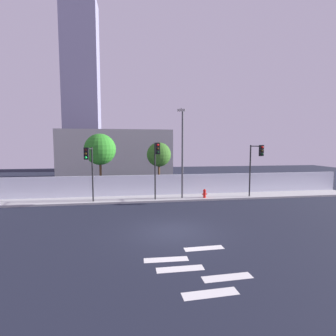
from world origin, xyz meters
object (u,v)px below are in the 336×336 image
Objects in this scene: traffic_light_right at (156,159)px; roadside_tree_midleft at (159,155)px; fire_hydrant at (205,193)px; roadside_tree_leftmost at (100,149)px; traffic_light_center at (256,159)px; street_lamp_curbside at (182,148)px; traffic_light_left at (89,162)px.

roadside_tree_midleft is at bearing 80.61° from traffic_light_right.
roadside_tree_leftmost is at bearing 159.00° from fire_hydrant.
fire_hydrant is 10.26m from roadside_tree_leftmost.
traffic_light_right reaches higher than fire_hydrant.
roadside_tree_leftmost is at bearing 140.14° from traffic_light_right.
traffic_light_right is 5.16m from fire_hydrant.
traffic_light_center is 6.04× the size of fire_hydrant.
roadside_tree_leftmost is (-8.95, 3.43, 3.67)m from fire_hydrant.
roadside_tree_midleft is at bearing 151.00° from traffic_light_center.
street_lamp_curbside is at bearing 172.88° from traffic_light_center.
roadside_tree_leftmost is at bearing 84.54° from traffic_light_left.
traffic_light_left is at bearing -95.46° from roadside_tree_leftmost.
traffic_light_right is 6.28× the size of fire_hydrant.
roadside_tree_midleft is (-1.54, 3.49, -0.71)m from street_lamp_curbside.
fire_hydrant is (9.33, 0.60, -2.75)m from traffic_light_left.
roadside_tree_midleft is (5.45, -0.00, -0.51)m from roadside_tree_leftmost.
fire_hydrant is (4.16, 0.56, -3.00)m from traffic_light_right.
fire_hydrant is (1.96, 0.05, -3.87)m from street_lamp_curbside.
traffic_light_left is at bearing -179.54° from traffic_light_right.
street_lamp_curbside is at bearing -26.53° from roadside_tree_leftmost.
roadside_tree_leftmost reaches higher than traffic_light_center.
street_lamp_curbside is 3.88m from roadside_tree_midleft.
traffic_light_center is 8.77m from roadside_tree_midleft.
traffic_light_center is 0.96× the size of traffic_light_right.
traffic_light_left is 0.88× the size of roadside_tree_midleft.
roadside_tree_leftmost is at bearing 162.04° from traffic_light_center.
roadside_tree_leftmost reaches higher than traffic_light_right.
traffic_light_center is 0.92× the size of roadside_tree_midleft.
street_lamp_curbside is at bearing -178.48° from fire_hydrant.
traffic_light_left is 5.79× the size of fire_hydrant.
street_lamp_curbside reaches higher than traffic_light_center.
traffic_light_center reaches higher than fire_hydrant.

